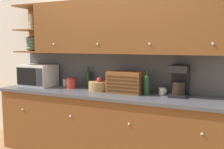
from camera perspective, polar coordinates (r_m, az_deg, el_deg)
ground_plane at (r=3.85m, az=1.40°, el=-16.60°), size 24.00×24.00×0.00m
wall_back at (r=3.57m, az=1.64°, el=3.13°), size 5.59×0.06×2.60m
counter_unit at (r=3.42m, az=-0.66°, el=-11.57°), size 3.21×0.66×0.90m
backsplash_panel at (r=3.55m, az=1.41°, el=0.78°), size 3.19×0.01×0.51m
upper_cabinets at (r=3.31m, az=2.79°, el=10.88°), size 3.19×0.39×0.71m
microwave at (r=4.00m, az=-16.56°, el=-0.15°), size 0.51×0.39×0.32m
mug_blue_second at (r=3.90m, az=-10.56°, el=-1.85°), size 0.09×0.08×0.10m
storage_canister at (r=3.67m, az=-9.21°, el=-1.93°), size 0.14×0.14×0.15m
wine_bottle at (r=3.67m, az=-5.44°, el=-0.83°), size 0.08×0.08×0.31m
fruit_basket at (r=3.43m, az=-3.24°, el=-2.57°), size 0.25×0.25×0.19m
bread_box at (r=3.26m, az=3.07°, el=-1.80°), size 0.45×0.27×0.28m
second_wine_bottle at (r=3.14m, az=7.94°, el=-2.18°), size 0.08×0.08×0.31m
mug at (r=3.22m, az=11.46°, el=-3.75°), size 0.10×0.09×0.09m
coffee_maker at (r=3.17m, az=15.17°, el=-1.22°), size 0.21×0.28×0.38m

